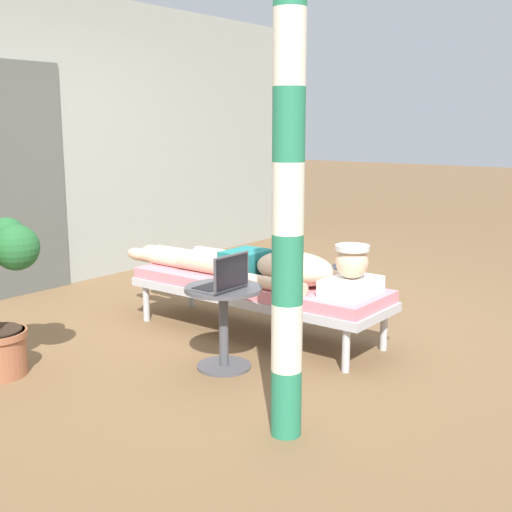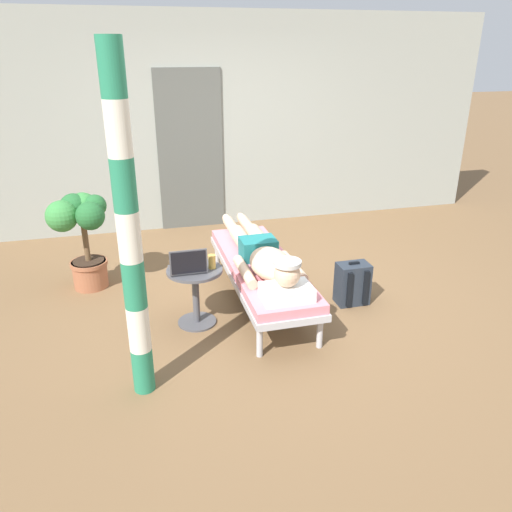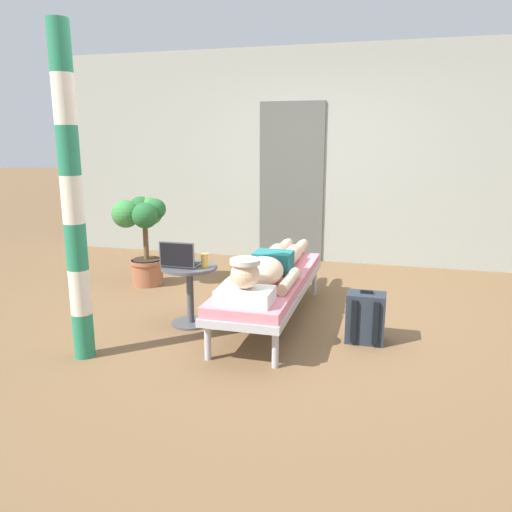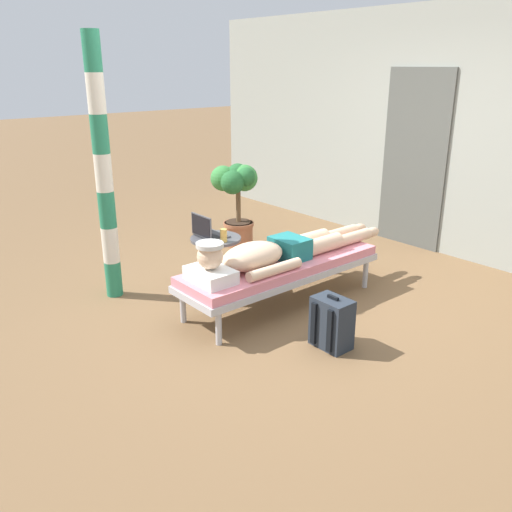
{
  "view_description": "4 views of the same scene",
  "coord_description": "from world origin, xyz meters",
  "px_view_note": "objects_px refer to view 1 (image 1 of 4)",
  "views": [
    {
      "loc": [
        -3.77,
        -2.86,
        1.51
      ],
      "look_at": [
        -0.24,
        -0.15,
        0.61
      ],
      "focal_mm": 46.35,
      "sensor_mm": 36.0,
      "label": 1
    },
    {
      "loc": [
        -1.26,
        -4.2,
        2.28
      ],
      "look_at": [
        -0.2,
        -0.2,
        0.54
      ],
      "focal_mm": 35.22,
      "sensor_mm": 36.0,
      "label": 2
    },
    {
      "loc": [
        0.87,
        -4.15,
        1.58
      ],
      "look_at": [
        -0.22,
        -0.16,
        0.61
      ],
      "focal_mm": 35.22,
      "sensor_mm": 36.0,
      "label": 3
    },
    {
      "loc": [
        3.18,
        -3.12,
        2.07
      ],
      "look_at": [
        -0.23,
        -0.26,
        0.47
      ],
      "focal_mm": 37.72,
      "sensor_mm": 36.0,
      "label": 4
    }
  ],
  "objects_px": {
    "side_table": "(224,313)",
    "backpack": "(344,291)",
    "drink_glass": "(241,273)",
    "porch_post": "(288,198)",
    "lounge_chair": "(257,288)",
    "person_reclining": "(268,267)",
    "laptop": "(223,281)"
  },
  "relations": [
    {
      "from": "side_table",
      "to": "backpack",
      "type": "distance_m",
      "value": 1.5
    },
    {
      "from": "drink_glass",
      "to": "porch_post",
      "type": "bearing_deg",
      "value": -128.88
    },
    {
      "from": "side_table",
      "to": "drink_glass",
      "type": "distance_m",
      "value": 0.27
    },
    {
      "from": "lounge_chair",
      "to": "person_reclining",
      "type": "distance_m",
      "value": 0.2
    },
    {
      "from": "lounge_chair",
      "to": "side_table",
      "type": "xyz_separation_m",
      "value": [
        -0.65,
        -0.24,
        0.01
      ]
    },
    {
      "from": "person_reclining",
      "to": "laptop",
      "type": "distance_m",
      "value": 0.74
    },
    {
      "from": "person_reclining",
      "to": "side_table",
      "type": "bearing_deg",
      "value": -167.59
    },
    {
      "from": "side_table",
      "to": "porch_post",
      "type": "xyz_separation_m",
      "value": [
        -0.5,
        -0.83,
        0.81
      ]
    },
    {
      "from": "lounge_chair",
      "to": "person_reclining",
      "type": "bearing_deg",
      "value": -90.0
    },
    {
      "from": "side_table",
      "to": "porch_post",
      "type": "distance_m",
      "value": 1.27
    },
    {
      "from": "person_reclining",
      "to": "porch_post",
      "type": "relative_size",
      "value": 0.93
    },
    {
      "from": "person_reclining",
      "to": "laptop",
      "type": "height_order",
      "value": "laptop"
    },
    {
      "from": "side_table",
      "to": "porch_post",
      "type": "height_order",
      "value": "porch_post"
    },
    {
      "from": "person_reclining",
      "to": "side_table",
      "type": "relative_size",
      "value": 4.15
    },
    {
      "from": "drink_glass",
      "to": "porch_post",
      "type": "relative_size",
      "value": 0.05
    },
    {
      "from": "porch_post",
      "to": "lounge_chair",
      "type": "bearing_deg",
      "value": 42.77
    },
    {
      "from": "laptop",
      "to": "porch_post",
      "type": "height_order",
      "value": "porch_post"
    },
    {
      "from": "side_table",
      "to": "backpack",
      "type": "height_order",
      "value": "side_table"
    },
    {
      "from": "lounge_chair",
      "to": "laptop",
      "type": "distance_m",
      "value": 0.81
    },
    {
      "from": "lounge_chair",
      "to": "backpack",
      "type": "distance_m",
      "value": 0.88
    },
    {
      "from": "lounge_chair",
      "to": "backpack",
      "type": "bearing_deg",
      "value": -15.7
    },
    {
      "from": "backpack",
      "to": "lounge_chair",
      "type": "bearing_deg",
      "value": 164.3
    },
    {
      "from": "drink_glass",
      "to": "person_reclining",
      "type": "bearing_deg",
      "value": 17.7
    },
    {
      "from": "laptop",
      "to": "drink_glass",
      "type": "height_order",
      "value": "laptop"
    },
    {
      "from": "side_table",
      "to": "drink_glass",
      "type": "relative_size",
      "value": 4.31
    },
    {
      "from": "drink_glass",
      "to": "backpack",
      "type": "xyz_separation_m",
      "value": [
        1.34,
        0.03,
        -0.39
      ]
    },
    {
      "from": "person_reclining",
      "to": "drink_glass",
      "type": "xyz_separation_m",
      "value": [
        -0.5,
        -0.16,
        0.06
      ]
    },
    {
      "from": "lounge_chair",
      "to": "person_reclining",
      "type": "relative_size",
      "value": 0.91
    },
    {
      "from": "lounge_chair",
      "to": "porch_post",
      "type": "xyz_separation_m",
      "value": [
        -1.16,
        -1.07,
        0.82
      ]
    },
    {
      "from": "side_table",
      "to": "laptop",
      "type": "bearing_deg",
      "value": -139.48
    },
    {
      "from": "backpack",
      "to": "porch_post",
      "type": "xyz_separation_m",
      "value": [
        -1.99,
        -0.84,
        0.97
      ]
    },
    {
      "from": "lounge_chair",
      "to": "porch_post",
      "type": "height_order",
      "value": "porch_post"
    }
  ]
}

